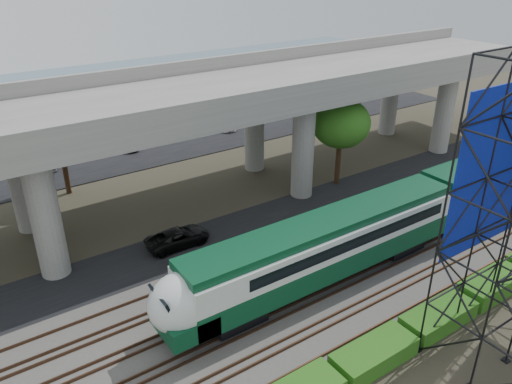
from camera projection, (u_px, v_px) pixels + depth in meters
ground at (303, 322)px, 27.64m from camera, size 140.00×140.00×0.00m
ballast_bed at (281, 302)px, 29.08m from camera, size 90.00×12.00×0.20m
service_road at (209, 240)px, 35.42m from camera, size 90.00×5.00×0.08m
parking_lot at (100, 144)px, 52.87m from camera, size 90.00×18.00×0.08m
harbor_water at (47, 99)px, 69.22m from camera, size 140.00×40.00×0.03m
rail_tracks at (281, 300)px, 29.00m from camera, size 90.00×9.52×0.16m
commuter_train at (353, 234)px, 30.62m from camera, size 29.30×3.06×4.30m
overpass at (149, 113)px, 35.25m from camera, size 80.00×12.00×12.40m
hedge_strip at (374, 354)px, 24.71m from camera, size 34.60×1.80×1.20m
trees at (108, 157)px, 34.84m from camera, size 40.94×16.94×7.69m
suv at (178, 237)px, 34.47m from camera, size 4.50×2.09×1.25m
parked_cars at (98, 140)px, 52.25m from camera, size 34.01×9.59×1.31m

